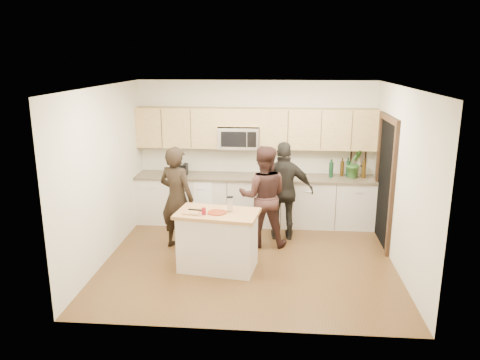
# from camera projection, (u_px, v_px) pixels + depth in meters

# --- Properties ---
(floor) EXTENTS (4.50, 4.50, 0.00)m
(floor) POSITION_uv_depth(u_px,v_px,m) (249.00, 259.00, 7.44)
(floor) COLOR #54391C
(floor) RESTS_ON ground
(room_shell) EXTENTS (4.52, 4.02, 2.71)m
(room_shell) POSITION_uv_depth(u_px,v_px,m) (249.00, 153.00, 7.00)
(room_shell) COLOR beige
(room_shell) RESTS_ON ground
(back_cabinetry) EXTENTS (4.50, 0.66, 0.94)m
(back_cabinetry) POSITION_uv_depth(u_px,v_px,m) (255.00, 200.00, 8.95)
(back_cabinetry) COLOR beige
(back_cabinetry) RESTS_ON ground
(upper_cabinetry) EXTENTS (4.50, 0.33, 0.75)m
(upper_cabinetry) POSITION_uv_depth(u_px,v_px,m) (257.00, 127.00, 8.73)
(upper_cabinetry) COLOR tan
(upper_cabinetry) RESTS_ON ground
(microwave) EXTENTS (0.76, 0.41, 0.40)m
(microwave) POSITION_uv_depth(u_px,v_px,m) (239.00, 138.00, 8.77)
(microwave) COLOR silver
(microwave) RESTS_ON ground
(doorway) EXTENTS (0.06, 1.25, 2.20)m
(doorway) POSITION_uv_depth(u_px,v_px,m) (385.00, 178.00, 7.84)
(doorway) COLOR black
(doorway) RESTS_ON ground
(framed_picture) EXTENTS (0.30, 0.03, 0.38)m
(framed_picture) POSITION_uv_depth(u_px,v_px,m) (358.00, 157.00, 8.87)
(framed_picture) COLOR black
(framed_picture) RESTS_ON ground
(dish_towel) EXTENTS (0.34, 0.60, 0.48)m
(dish_towel) POSITION_uv_depth(u_px,v_px,m) (204.00, 185.00, 8.76)
(dish_towel) COLOR white
(dish_towel) RESTS_ON ground
(island) EXTENTS (1.29, 0.86, 0.90)m
(island) POSITION_uv_depth(u_px,v_px,m) (218.00, 240.00, 7.02)
(island) COLOR beige
(island) RESTS_ON ground
(red_plate) EXTENTS (0.28, 0.28, 0.02)m
(red_plate) POSITION_uv_depth(u_px,v_px,m) (217.00, 212.00, 6.86)
(red_plate) COLOR maroon
(red_plate) RESTS_ON island
(box_grater) EXTENTS (0.09, 0.06, 0.22)m
(box_grater) POSITION_uv_depth(u_px,v_px,m) (230.00, 203.00, 6.88)
(box_grater) COLOR silver
(box_grater) RESTS_ON red_plate
(drink_glass) EXTENTS (0.06, 0.06, 0.11)m
(drink_glass) POSITION_uv_depth(u_px,v_px,m) (204.00, 211.00, 6.78)
(drink_glass) COLOR maroon
(drink_glass) RESTS_ON island
(cutting_board) EXTENTS (0.25, 0.22, 0.02)m
(cutting_board) POSITION_uv_depth(u_px,v_px,m) (191.00, 213.00, 6.85)
(cutting_board) COLOR #A87346
(cutting_board) RESTS_ON island
(tongs) EXTENTS (0.24, 0.06, 0.02)m
(tongs) POSITION_uv_depth(u_px,v_px,m) (196.00, 210.00, 6.92)
(tongs) COLOR black
(tongs) RESTS_ON cutting_board
(knife) EXTENTS (0.21, 0.05, 0.01)m
(knife) POSITION_uv_depth(u_px,v_px,m) (195.00, 214.00, 6.74)
(knife) COLOR silver
(knife) RESTS_ON cutting_board
(toaster) EXTENTS (0.31, 0.23, 0.21)m
(toaster) POSITION_uv_depth(u_px,v_px,m) (179.00, 169.00, 8.90)
(toaster) COLOR black
(toaster) RESTS_ON back_cabinetry
(bottle_cluster) EXTENTS (0.68, 0.20, 0.36)m
(bottle_cluster) POSITION_uv_depth(u_px,v_px,m) (348.00, 168.00, 8.72)
(bottle_cluster) COLOR #10321B
(bottle_cluster) RESTS_ON back_cabinetry
(orchid) EXTENTS (0.37, 0.34, 0.55)m
(orchid) POSITION_uv_depth(u_px,v_px,m) (354.00, 163.00, 8.64)
(orchid) COLOR #356729
(orchid) RESTS_ON back_cabinetry
(woman_left) EXTENTS (0.74, 0.63, 1.73)m
(woman_left) POSITION_uv_depth(u_px,v_px,m) (177.00, 198.00, 7.70)
(woman_left) COLOR black
(woman_left) RESTS_ON ground
(woman_center) EXTENTS (0.85, 0.67, 1.72)m
(woman_center) POSITION_uv_depth(u_px,v_px,m) (263.00, 196.00, 7.82)
(woman_center) COLOR #301B18
(woman_center) RESTS_ON ground
(woman_right) EXTENTS (1.02, 0.44, 1.73)m
(woman_right) POSITION_uv_depth(u_px,v_px,m) (284.00, 191.00, 8.10)
(woman_right) COLOR black
(woman_right) RESTS_ON ground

